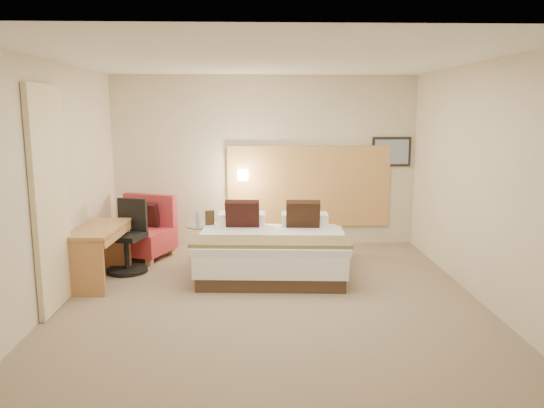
{
  "coord_description": "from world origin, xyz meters",
  "views": [
    {
      "loc": [
        -0.17,
        -5.92,
        2.17
      ],
      "look_at": [
        0.05,
        0.57,
        1.01
      ],
      "focal_mm": 35.0,
      "sensor_mm": 36.0,
      "label": 1
    }
  ],
  "objects_px": {
    "bed": "(272,249)",
    "side_table": "(203,241)",
    "desk": "(100,239)",
    "desk_chair": "(128,242)",
    "lounge_chair": "(142,233)"
  },
  "relations": [
    {
      "from": "bed",
      "to": "side_table",
      "type": "bearing_deg",
      "value": 154.22
    },
    {
      "from": "bed",
      "to": "desk",
      "type": "xyz_separation_m",
      "value": [
        -2.18,
        -0.4,
        0.26
      ]
    },
    {
      "from": "desk",
      "to": "desk_chair",
      "type": "xyz_separation_m",
      "value": [
        0.23,
        0.45,
        -0.17
      ]
    },
    {
      "from": "lounge_chair",
      "to": "desk_chair",
      "type": "xyz_separation_m",
      "value": [
        -0.04,
        -0.72,
        0.04
      ]
    },
    {
      "from": "side_table",
      "to": "desk_chair",
      "type": "distance_m",
      "value": 1.05
    },
    {
      "from": "lounge_chair",
      "to": "desk_chair",
      "type": "relative_size",
      "value": 1.11
    },
    {
      "from": "lounge_chair",
      "to": "desk",
      "type": "distance_m",
      "value": 1.22
    },
    {
      "from": "side_table",
      "to": "lounge_chair",
      "type": "bearing_deg",
      "value": 162.38
    },
    {
      "from": "desk",
      "to": "desk_chair",
      "type": "relative_size",
      "value": 1.22
    },
    {
      "from": "desk_chair",
      "to": "desk",
      "type": "bearing_deg",
      "value": -117.41
    },
    {
      "from": "bed",
      "to": "side_table",
      "type": "height_order",
      "value": "bed"
    },
    {
      "from": "bed",
      "to": "desk_chair",
      "type": "xyz_separation_m",
      "value": [
        -1.94,
        0.05,
        0.09
      ]
    },
    {
      "from": "lounge_chair",
      "to": "desk_chair",
      "type": "height_order",
      "value": "desk_chair"
    },
    {
      "from": "lounge_chair",
      "to": "desk_chair",
      "type": "distance_m",
      "value": 0.72
    },
    {
      "from": "desk_chair",
      "to": "lounge_chair",
      "type": "bearing_deg",
      "value": 87.05
    }
  ]
}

